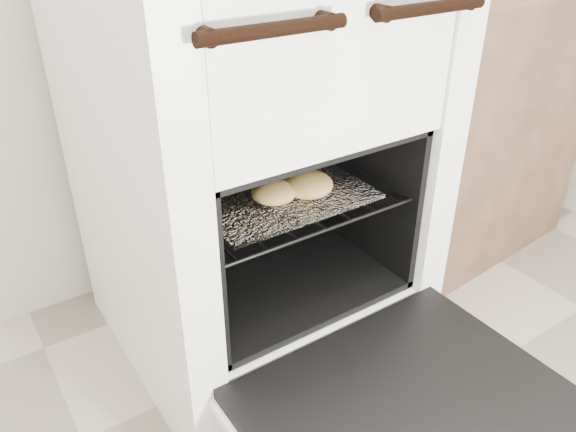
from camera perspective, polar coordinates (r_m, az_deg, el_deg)
name	(u,v)px	position (r m, az deg, el deg)	size (l,w,h in m)	color
stove	(249,167)	(1.30, -3.94, 5.00)	(0.65, 0.73, 1.00)	white
oven_door	(407,408)	(1.10, 12.03, -18.50)	(0.59, 0.46, 0.04)	black
oven_rack	(266,188)	(1.25, -2.23, 2.84)	(0.48, 0.46, 0.01)	black
foil_sheet	(271,189)	(1.23, -1.70, 2.74)	(0.37, 0.33, 0.01)	white
baked_rolls	(264,168)	(1.26, -2.45, 4.89)	(0.25, 0.32, 0.05)	tan
counter	(441,125)	(1.86, 15.28, 8.87)	(0.80, 0.53, 0.80)	brown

